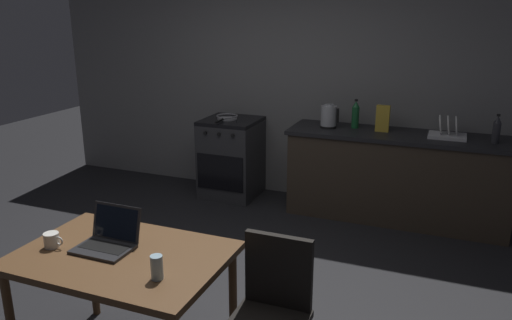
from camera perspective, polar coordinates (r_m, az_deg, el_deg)
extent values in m
plane|color=black|center=(3.94, -7.63, -14.50)|extent=(12.00, 12.00, 0.00)
cube|color=slate|center=(5.48, 6.87, 9.93)|extent=(6.40, 0.10, 2.79)
cube|color=#382D23|center=(5.18, 15.71, -2.04)|extent=(2.10, 0.60, 0.84)
cube|color=black|center=(5.06, 16.10, 2.70)|extent=(2.16, 0.64, 0.04)
cube|color=#2D2D30|center=(5.64, -2.81, 0.09)|extent=(0.60, 0.60, 0.84)
cube|color=black|center=(5.53, -2.87, 4.48)|extent=(0.60, 0.60, 0.04)
cube|color=black|center=(5.39, -4.15, -1.47)|extent=(0.54, 0.01, 0.39)
cylinder|color=black|center=(5.34, -5.83, 3.10)|extent=(0.04, 0.02, 0.04)
cylinder|color=black|center=(5.27, -4.29, 2.95)|extent=(0.04, 0.02, 0.04)
cylinder|color=black|center=(5.20, -2.70, 2.80)|extent=(0.04, 0.02, 0.04)
cube|color=brown|center=(2.95, -15.07, -10.60)|extent=(1.17, 0.80, 0.04)
cylinder|color=brown|center=(3.65, -18.17, -11.76)|extent=(0.05, 0.05, 0.69)
cylinder|color=brown|center=(3.14, -2.64, -15.80)|extent=(0.05, 0.05, 0.69)
cube|color=black|center=(2.78, 2.59, -12.51)|extent=(0.38, 0.04, 0.42)
cube|color=#232326|center=(2.99, -17.06, -9.72)|extent=(0.32, 0.22, 0.02)
cube|color=black|center=(3.00, -16.90, -9.44)|extent=(0.28, 0.12, 0.00)
cube|color=#232326|center=(3.05, -15.64, -6.85)|extent=(0.32, 0.06, 0.21)
cube|color=black|center=(3.04, -15.69, -6.90)|extent=(0.29, 0.05, 0.18)
cylinder|color=black|center=(5.17, 8.24, 3.82)|extent=(0.17, 0.17, 0.02)
cylinder|color=#B2B5BA|center=(5.15, 8.29, 5.02)|extent=(0.16, 0.16, 0.20)
cylinder|color=#B2B5BA|center=(5.13, 8.34, 6.22)|extent=(0.09, 0.09, 0.02)
cube|color=black|center=(5.12, 9.32, 5.04)|extent=(0.02, 0.02, 0.14)
cylinder|color=#2D2D33|center=(4.98, 25.72, 2.80)|extent=(0.07, 0.07, 0.18)
cone|color=#2D2D33|center=(4.96, 25.90, 4.18)|extent=(0.07, 0.07, 0.06)
cylinder|color=black|center=(4.95, 25.96, 4.63)|extent=(0.03, 0.03, 0.02)
cylinder|color=gray|center=(5.52, -3.32, 4.74)|extent=(0.22, 0.22, 0.01)
torus|color=gray|center=(5.51, -3.33, 5.05)|extent=(0.24, 0.24, 0.02)
cylinder|color=black|center=(5.34, -4.24, 4.47)|extent=(0.02, 0.18, 0.02)
cylinder|color=silver|center=(3.12, -22.30, -8.45)|extent=(0.09, 0.09, 0.09)
torus|color=silver|center=(3.09, -21.56, -8.59)|extent=(0.05, 0.01, 0.05)
cylinder|color=#99B7C6|center=(2.62, -11.26, -11.93)|extent=(0.06, 0.06, 0.13)
cube|color=gold|center=(5.07, 14.26, 4.61)|extent=(0.13, 0.05, 0.26)
cube|color=silver|center=(5.03, 20.99, 2.58)|extent=(0.34, 0.26, 0.03)
cylinder|color=white|center=(5.01, 20.31, 3.83)|extent=(0.04, 0.18, 0.18)
cylinder|color=white|center=(5.01, 21.11, 3.74)|extent=(0.04, 0.18, 0.18)
cylinder|color=white|center=(5.01, 21.91, 3.66)|extent=(0.04, 0.18, 0.18)
cylinder|color=#19592D|center=(5.17, 11.27, 4.77)|extent=(0.07, 0.07, 0.21)
cone|color=#19592D|center=(5.15, 11.35, 6.27)|extent=(0.07, 0.07, 0.06)
cylinder|color=black|center=(5.14, 11.38, 6.70)|extent=(0.03, 0.03, 0.02)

